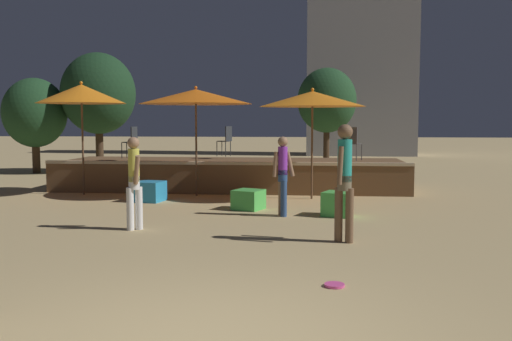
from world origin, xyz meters
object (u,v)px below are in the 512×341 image
at_px(cube_seat_0, 337,204).
at_px(bistro_chair_0, 353,140).
at_px(patio_umbrella_1, 312,99).
at_px(person_2, 345,176).
at_px(patio_umbrella_0, 81,94).
at_px(bistro_chair_1, 132,139).
at_px(background_tree_1, 327,101).
at_px(patio_umbrella_2, 196,97).
at_px(person_1, 134,180).
at_px(person_0, 283,174).
at_px(background_tree_0, 35,113).
at_px(background_tree_2, 98,94).
at_px(bistro_chair_2, 226,138).
at_px(cube_seat_1, 150,191).
at_px(cube_seat_2, 248,200).
at_px(frisbee_disc, 334,285).

distance_m(cube_seat_0, bistro_chair_0, 4.10).
bearing_deg(patio_umbrella_1, bistro_chair_0, 52.01).
bearing_deg(person_2, patio_umbrella_0, -14.07).
bearing_deg(bistro_chair_1, background_tree_1, 160.09).
bearing_deg(patio_umbrella_1, patio_umbrella_2, 174.48).
bearing_deg(person_1, person_0, 179.01).
distance_m(patio_umbrella_0, background_tree_0, 7.11).
height_order(cube_seat_0, background_tree_0, background_tree_0).
bearing_deg(background_tree_2, person_0, -51.15).
bearing_deg(patio_umbrella_2, person_0, -50.83).
height_order(patio_umbrella_2, bistro_chair_2, patio_umbrella_2).
distance_m(person_0, bistro_chair_2, 5.82).
distance_m(cube_seat_1, person_0, 3.79).
relative_size(cube_seat_2, bistro_chair_2, 0.84).
distance_m(patio_umbrella_0, frisbee_disc, 10.22).
bearing_deg(bistro_chair_0, background_tree_1, -55.14).
xyz_separation_m(cube_seat_0, bistro_chair_2, (-3.05, 5.35, 1.16)).
height_order(person_2, background_tree_1, background_tree_1).
height_order(frisbee_disc, background_tree_0, background_tree_0).
xyz_separation_m(patio_umbrella_0, bistro_chair_2, (3.39, 2.63, -1.21)).
height_order(person_0, bistro_chair_1, bistro_chair_1).
bearing_deg(patio_umbrella_2, patio_umbrella_1, -5.52).
bearing_deg(background_tree_1, cube_seat_1, -109.38).
xyz_separation_m(patio_umbrella_0, cube_seat_1, (2.06, -1.04, -2.38)).
height_order(cube_seat_1, person_0, person_0).
bearing_deg(cube_seat_1, cube_seat_2, -21.97).
bearing_deg(cube_seat_2, person_1, -125.52).
bearing_deg(person_2, bistro_chair_0, -70.26).
xyz_separation_m(cube_seat_0, bistro_chair_1, (-5.64, 4.32, 1.16)).
bearing_deg(background_tree_2, patio_umbrella_0, -73.18).
bearing_deg(background_tree_2, frisbee_disc, -59.86).
height_order(cube_seat_0, bistro_chair_2, bistro_chair_2).
height_order(cube_seat_1, background_tree_1, background_tree_1).
relative_size(person_1, person_2, 0.88).
xyz_separation_m(bistro_chair_1, bistro_chair_2, (2.59, 1.03, 0.00)).
bearing_deg(person_0, cube_seat_2, -154.49).
xyz_separation_m(patio_umbrella_0, frisbee_disc, (6.17, -7.72, -2.60)).
height_order(cube_seat_0, cube_seat_2, cube_seat_0).
bearing_deg(background_tree_1, patio_umbrella_1, -93.41).
relative_size(patio_umbrella_2, bistro_chair_1, 3.19).
height_order(cube_seat_2, bistro_chair_0, bistro_chair_0).
bearing_deg(cube_seat_0, background_tree_2, 133.28).
relative_size(background_tree_1, background_tree_2, 0.98).
bearing_deg(person_1, patio_umbrella_2, -127.28).
bearing_deg(patio_umbrella_0, bistro_chair_1, 63.29).
bearing_deg(person_2, person_0, -40.48).
relative_size(person_2, background_tree_2, 0.43).
bearing_deg(cube_seat_1, frisbee_disc, -58.38).
xyz_separation_m(patio_umbrella_2, person_1, (-0.21, -4.58, -1.65)).
xyz_separation_m(cube_seat_1, background_tree_1, (4.62, 13.12, 2.59)).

